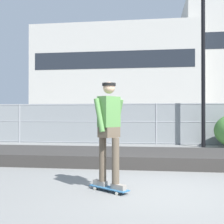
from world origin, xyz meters
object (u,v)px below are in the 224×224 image
(parked_car_near, at_px, (51,124))
(parked_car_mid, at_px, (172,124))
(skateboard, at_px, (109,188))
(skater, at_px, (109,127))
(street_lamp, at_px, (203,46))

(parked_car_near, relative_size, parked_car_mid, 1.01)
(skateboard, bearing_deg, skater, 180.00)
(skateboard, xyz_separation_m, parked_car_near, (-4.92, 10.97, 0.78))
(skateboard, xyz_separation_m, parked_car_mid, (1.77, 11.02, 0.78))
(skater, relative_size, parked_car_near, 0.41)
(skateboard, xyz_separation_m, skater, (-0.00, 0.00, 1.09))
(parked_car_mid, bearing_deg, street_lamp, -73.47)
(street_lamp, distance_m, parked_car_mid, 4.97)
(skateboard, height_order, parked_car_near, parked_car_near)
(parked_car_mid, bearing_deg, skateboard, -99.11)
(skateboard, distance_m, parked_car_near, 12.05)
(skater, xyz_separation_m, parked_car_mid, (1.77, 11.02, -0.31))
(skater, distance_m, parked_car_mid, 11.16)
(skateboard, bearing_deg, parked_car_near, 114.17)
(skateboard, distance_m, street_lamp, 9.00)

